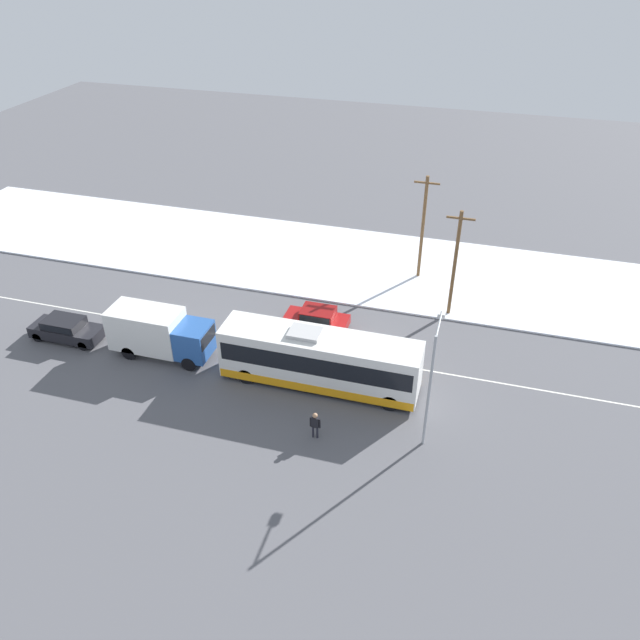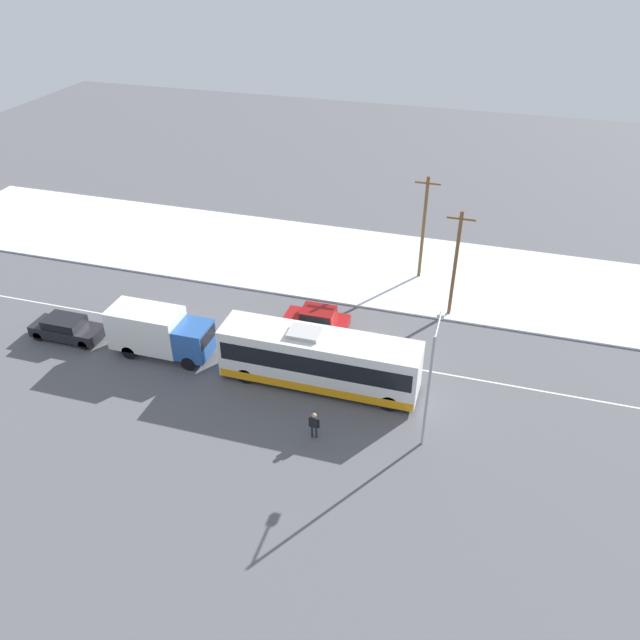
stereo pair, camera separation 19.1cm
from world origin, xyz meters
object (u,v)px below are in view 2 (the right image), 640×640
at_px(sedan_car, 317,318).
at_px(pedestrian_at_stop, 314,423).
at_px(city_bus, 319,360).
at_px(utility_pole_roadside, 455,263).
at_px(utility_pole_snowlot, 424,227).
at_px(box_truck, 159,331).
at_px(parked_car_near_truck, 66,327).
at_px(streetlamp, 432,371).

xyz_separation_m(sedan_car, pedestrian_at_stop, (2.82, -9.94, 0.24)).
xyz_separation_m(city_bus, utility_pole_roadside, (6.38, 9.63, 2.26)).
xyz_separation_m(sedan_car, utility_pole_snowlot, (5.39, 8.67, 3.38)).
relative_size(box_truck, utility_pole_roadside, 0.83).
height_order(parked_car_near_truck, utility_pole_snowlot, utility_pole_snowlot).
xyz_separation_m(city_bus, utility_pole_snowlot, (3.60, 14.23, 2.43)).
bearing_deg(parked_car_near_truck, streetlamp, -6.04).
bearing_deg(city_bus, pedestrian_at_stop, -76.83).
xyz_separation_m(box_truck, parked_car_near_truck, (-6.62, -0.21, -0.86)).
relative_size(sedan_car, parked_car_near_truck, 0.91).
relative_size(box_truck, pedestrian_at_stop, 3.83).
distance_m(box_truck, utility_pole_snowlot, 19.99).
relative_size(pedestrian_at_stop, utility_pole_roadside, 0.22).
bearing_deg(parked_car_near_truck, utility_pole_roadside, 22.84).
distance_m(pedestrian_at_stop, streetlamp, 6.67).
bearing_deg(streetlamp, pedestrian_at_stop, -162.54).
bearing_deg(sedan_car, pedestrian_at_stop, 105.82).
xyz_separation_m(city_bus, pedestrian_at_stop, (1.02, -4.37, -0.71)).
bearing_deg(utility_pole_snowlot, sedan_car, -121.88).
distance_m(box_truck, parked_car_near_truck, 6.68).
height_order(parked_car_near_truck, streetlamp, streetlamp).
height_order(parked_car_near_truck, pedestrian_at_stop, pedestrian_at_stop).
xyz_separation_m(box_truck, sedan_car, (8.48, 5.52, -0.90)).
height_order(box_truck, parked_car_near_truck, box_truck).
xyz_separation_m(pedestrian_at_stop, streetlamp, (5.50, 1.73, 3.35)).
bearing_deg(sedan_car, city_bus, 107.86).
bearing_deg(parked_car_near_truck, box_truck, 1.82).
relative_size(city_bus, streetlamp, 1.69).
xyz_separation_m(parked_car_near_truck, pedestrian_at_stop, (17.91, -4.21, 0.20)).
relative_size(parked_car_near_truck, utility_pole_roadside, 0.61).
bearing_deg(utility_pole_roadside, sedan_car, -153.54).
bearing_deg(city_bus, parked_car_near_truck, -179.44).
relative_size(pedestrian_at_stop, streetlamp, 0.24).
height_order(parked_car_near_truck, utility_pole_roadside, utility_pole_roadside).
relative_size(city_bus, box_truck, 1.82).
distance_m(utility_pole_roadside, utility_pole_snowlot, 5.38).
bearing_deg(city_bus, box_truck, 179.75).
bearing_deg(utility_pole_roadside, utility_pole_snowlot, 121.21).
bearing_deg(city_bus, utility_pole_snowlot, 75.81).
bearing_deg(pedestrian_at_stop, utility_pole_snowlot, 82.12).
distance_m(pedestrian_at_stop, utility_pole_snowlot, 19.04).
distance_m(city_bus, utility_pole_snowlot, 14.88).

